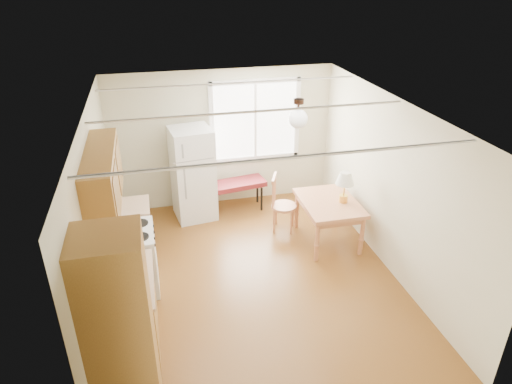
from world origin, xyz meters
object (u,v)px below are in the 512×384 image
object	(u,v)px
dining_table	(329,207)
chair	(279,200)
bench	(233,185)
refrigerator	(193,174)

from	to	relation	value
dining_table	chair	size ratio (longest dim) A/B	1.20
bench	chair	bearing A→B (deg)	-63.29
refrigerator	bench	world-z (taller)	refrigerator
chair	refrigerator	bearing A→B (deg)	172.51
refrigerator	dining_table	distance (m)	2.41
refrigerator	chair	xyz separation A→B (m)	(1.33, -0.78, -0.27)
dining_table	chair	bearing A→B (deg)	141.37
refrigerator	dining_table	xyz separation A→B (m)	(2.01, -1.33, -0.20)
refrigerator	dining_table	bearing A→B (deg)	-41.45
refrigerator	bench	size ratio (longest dim) A/B	1.33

